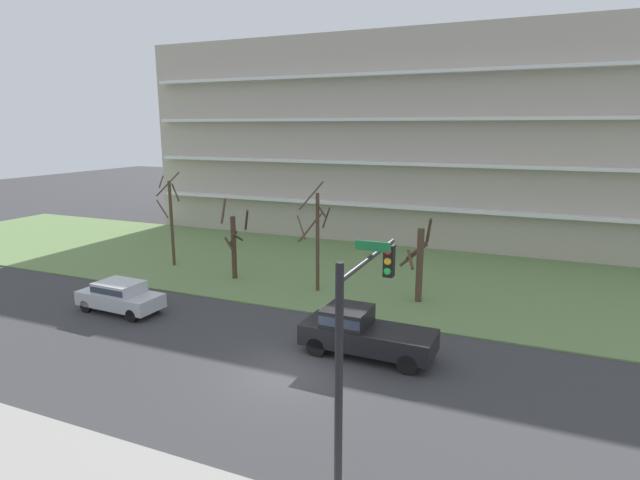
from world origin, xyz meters
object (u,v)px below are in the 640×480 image
tree_right (419,262)px  sedan_silver_near_left (120,295)px  tree_left (234,243)px  tree_center (316,236)px  pickup_black_center_left (362,332)px  traffic_signal_mast (359,334)px  tree_far_left (171,218)px

tree_right → sedan_silver_near_left: tree_right is taller
tree_right → tree_left: bearing=-179.0°
tree_center → pickup_black_center_left: 8.78m
tree_left → traffic_signal_mast: 19.82m
tree_far_left → tree_center: bearing=-6.3°
tree_left → tree_center: 5.57m
pickup_black_center_left → traffic_signal_mast: (2.44, -7.75, 3.31)m
tree_left → sedan_silver_near_left: bearing=-107.6°
sedan_silver_near_left → tree_far_left: bearing=-65.9°
pickup_black_center_left → tree_far_left: bearing=-25.4°
tree_right → traffic_signal_mast: (1.76, -15.05, 2.12)m
tree_left → tree_right: 11.20m
tree_right → pickup_black_center_left: size_ratio=0.85×
tree_right → sedan_silver_near_left: (-13.46, -7.30, -1.34)m
tree_center → pickup_black_center_left: size_ratio=1.13×
sedan_silver_near_left → pickup_black_center_left: 12.78m
tree_left → pickup_black_center_left: 12.75m
tree_right → pickup_black_center_left: 7.42m
tree_far_left → tree_left: (5.45, -0.98, -0.96)m
tree_far_left → tree_right: size_ratio=1.34×
sedan_silver_near_left → pickup_black_center_left: size_ratio=0.82×
tree_center → traffic_signal_mast: traffic_signal_mast is taller
traffic_signal_mast → tree_center: bearing=117.1°
tree_right → sedan_silver_near_left: bearing=-151.5°
sedan_silver_near_left → tree_left: bearing=-105.1°
tree_center → traffic_signal_mast: (7.46, -14.62, 1.13)m
tree_far_left → pickup_black_center_left: tree_far_left is taller
tree_left → sedan_silver_near_left: (-2.26, -7.11, -1.43)m
traffic_signal_mast → tree_far_left: bearing=139.3°
tree_center → traffic_signal_mast: bearing=-62.9°
pickup_black_center_left → traffic_signal_mast: 8.78m
tree_left → pickup_black_center_left: tree_left is taller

